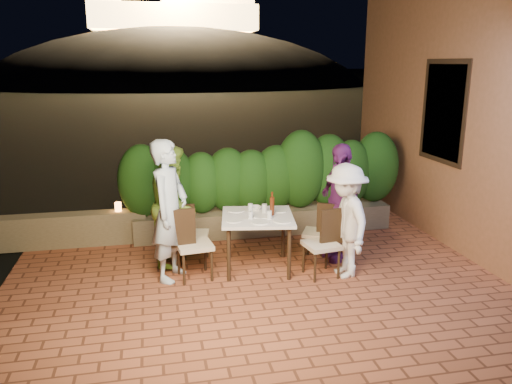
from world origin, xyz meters
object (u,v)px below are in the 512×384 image
object	(u,v)px
diner_white	(346,221)
chair_left_back	(194,233)
diner_purple	(340,202)
parapet_lamp	(118,207)
chair_right_front	(321,243)
chair_right_back	(318,232)
beer_bottle	(272,204)
diner_green	(174,205)
dining_table	(258,242)
chair_left_front	(194,243)
diner_blue	(170,211)
bowl	(255,208)

from	to	relation	value
diner_white	chair_left_back	bearing A→B (deg)	-117.36
diner_white	diner_purple	distance (m)	0.59
diner_purple	parapet_lamp	distance (m)	3.37
chair_right_front	chair_right_back	bearing A→B (deg)	-112.23
beer_bottle	chair_right_back	size ratio (longest dim) A/B	0.38
chair_right_front	diner_purple	distance (m)	0.78
diner_green	dining_table	bearing A→B (deg)	-102.55
diner_white	dining_table	bearing A→B (deg)	-115.82
chair_left_back	diner_green	distance (m)	0.49
chair_left_front	chair_left_back	bearing A→B (deg)	78.00
chair_left_front	chair_right_front	size ratio (longest dim) A/B	1.06
chair_right_front	dining_table	bearing A→B (deg)	-36.25
diner_green	diner_white	world-z (taller)	diner_green
beer_bottle	chair_left_front	xyz separation A→B (m)	(-1.05, -0.12, -0.44)
dining_table	beer_bottle	xyz separation A→B (m)	(0.19, -0.01, 0.53)
chair_left_back	parapet_lamp	world-z (taller)	chair_left_back
chair_left_back	parapet_lamp	bearing A→B (deg)	146.50
diner_white	diner_green	bearing A→B (deg)	-116.51
diner_blue	diner_purple	bearing A→B (deg)	-58.74
chair_left_front	diner_blue	world-z (taller)	diner_blue
dining_table	chair_left_back	size ratio (longest dim) A/B	1.11
parapet_lamp	bowl	bearing A→B (deg)	-31.47
diner_white	chair_right_front	bearing A→B (deg)	-101.44
chair_right_back	diner_white	xyz separation A→B (m)	(0.17, -0.57, 0.33)
diner_blue	chair_left_front	bearing A→B (deg)	-76.59
diner_green	chair_left_front	bearing A→B (deg)	-148.96
chair_left_front	parapet_lamp	size ratio (longest dim) A/B	6.75
chair_left_front	diner_white	world-z (taller)	diner_white
chair_right_back	diner_green	xyz separation A→B (m)	(-1.97, 0.36, 0.41)
bowl	parapet_lamp	bearing A→B (deg)	148.53
bowl	dining_table	bearing A→B (deg)	-94.38
dining_table	beer_bottle	world-z (taller)	beer_bottle
chair_right_back	diner_purple	size ratio (longest dim) A/B	0.50
chair_left_back	diner_blue	xyz separation A→B (m)	(-0.33, -0.46, 0.49)
chair_left_back	chair_right_back	world-z (taller)	chair_left_back
bowl	diner_blue	world-z (taller)	diner_blue
diner_green	diner_purple	world-z (taller)	diner_purple
chair_right_front	diner_blue	xyz separation A→B (m)	(-1.91, 0.34, 0.46)
dining_table	diner_purple	world-z (taller)	diner_purple
chair_left_back	dining_table	bearing A→B (deg)	-15.07
chair_left_back	chair_right_back	xyz separation A→B (m)	(1.71, -0.28, -0.00)
chair_left_back	diner_purple	world-z (taller)	diner_purple
chair_left_back	diner_blue	distance (m)	0.75
dining_table	chair_right_front	distance (m)	0.87
chair_left_front	parapet_lamp	bearing A→B (deg)	115.67
parapet_lamp	diner_purple	bearing A→B (deg)	-23.35
beer_bottle	chair_right_back	bearing A→B (deg)	10.76
bowl	chair_left_back	bearing A→B (deg)	172.41
diner_white	parapet_lamp	world-z (taller)	diner_white
diner_white	parapet_lamp	xyz separation A→B (m)	(-2.95, 1.90, -0.18)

